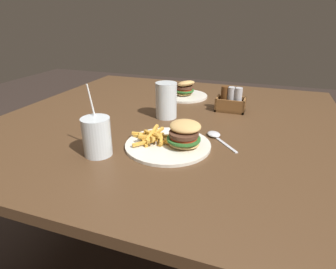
{
  "coord_description": "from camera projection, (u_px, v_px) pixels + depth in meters",
  "views": [
    {
      "loc": [
        0.36,
        -1.03,
        1.14
      ],
      "look_at": [
        0.08,
        -0.25,
        0.78
      ],
      "focal_mm": 30.0,
      "sensor_mm": 36.0,
      "label": 1
    }
  ],
  "objects": [
    {
      "name": "condiment_caddy",
      "position": [
        231.0,
        102.0,
        1.24
      ],
      "size": [
        0.13,
        0.08,
        0.11
      ],
      "color": "brown",
      "rests_on": "dining_table"
    },
    {
      "name": "beer_glass",
      "position": [
        166.0,
        101.0,
        1.15
      ],
      "size": [
        0.09,
        0.09,
        0.15
      ],
      "color": "silver",
      "rests_on": "dining_table"
    },
    {
      "name": "dining_table",
      "position": [
        170.0,
        134.0,
        1.19
      ],
      "size": [
        1.37,
        1.34,
        0.73
      ],
      "color": "#4C331E",
      "rests_on": "ground_plane"
    },
    {
      "name": "ground_plane",
      "position": [
        169.0,
        251.0,
        1.46
      ],
      "size": [
        8.0,
        8.0,
        0.0
      ],
      "primitive_type": "plane",
      "color": "#2D231E"
    },
    {
      "name": "meal_plate_far",
      "position": [
        184.0,
        92.0,
        1.44
      ],
      "size": [
        0.24,
        0.24,
        0.09
      ],
      "color": "silver",
      "rests_on": "dining_table"
    },
    {
      "name": "meal_plate_near",
      "position": [
        173.0,
        140.0,
        0.91
      ],
      "size": [
        0.28,
        0.28,
        0.09
      ],
      "color": "silver",
      "rests_on": "dining_table"
    },
    {
      "name": "spoon",
      "position": [
        215.0,
        135.0,
        0.99
      ],
      "size": [
        0.13,
        0.15,
        0.01
      ],
      "rotation": [
        0.0,
        0.0,
        2.29
      ],
      "color": "silver",
      "rests_on": "dining_table"
    },
    {
      "name": "juice_glass",
      "position": [
        97.0,
        137.0,
        0.85
      ],
      "size": [
        0.09,
        0.09,
        0.22
      ],
      "color": "silver",
      "rests_on": "dining_table"
    }
  ]
}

